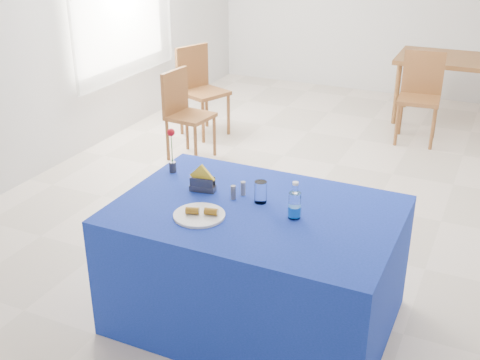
% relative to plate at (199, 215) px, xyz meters
% --- Properties ---
extents(floor, '(7.00, 7.00, 0.00)m').
position_rel_plate_xyz_m(floor, '(0.01, 2.00, -0.77)').
color(floor, beige).
rests_on(floor, ground).
extents(plate, '(0.29, 0.29, 0.01)m').
position_rel_plate_xyz_m(plate, '(0.00, 0.00, 0.00)').
color(plate, silver).
rests_on(plate, blue_table).
extents(drinking_glass, '(0.07, 0.07, 0.13)m').
position_rel_plate_xyz_m(drinking_glass, '(0.24, 0.31, 0.06)').
color(drinking_glass, white).
rests_on(drinking_glass, blue_table).
extents(salt_shaker, '(0.03, 0.03, 0.08)m').
position_rel_plate_xyz_m(salt_shaker, '(0.11, 0.35, 0.04)').
color(salt_shaker, slate).
rests_on(salt_shaker, blue_table).
extents(pepper_shaker, '(0.03, 0.03, 0.08)m').
position_rel_plate_xyz_m(pepper_shaker, '(0.08, 0.28, 0.04)').
color(pepper_shaker, '#5E5E62').
rests_on(pepper_shaker, blue_table).
extents(blue_table, '(1.60, 1.10, 0.76)m').
position_rel_plate_xyz_m(blue_table, '(0.25, 0.22, -0.39)').
color(blue_table, navy).
rests_on(blue_table, floor).
extents(water_bottle, '(0.07, 0.07, 0.21)m').
position_rel_plate_xyz_m(water_bottle, '(0.48, 0.21, 0.06)').
color(water_bottle, white).
rests_on(water_bottle, blue_table).
extents(napkin_holder, '(0.16, 0.08, 0.17)m').
position_rel_plate_xyz_m(napkin_holder, '(-0.14, 0.30, 0.04)').
color(napkin_holder, '#3D3C41').
rests_on(napkin_holder, blue_table).
extents(rose_vase, '(0.05, 0.05, 0.30)m').
position_rel_plate_xyz_m(rose_vase, '(-0.45, 0.47, 0.14)').
color(rose_vase, '#29292E').
rests_on(rose_vase, blue_table).
extents(oak_table, '(1.38, 0.90, 0.76)m').
position_rel_plate_xyz_m(oak_table, '(0.85, 4.63, -0.09)').
color(oak_table, brown).
rests_on(oak_table, floor).
extents(chair_bg_left, '(0.46, 0.46, 0.95)m').
position_rel_plate_xyz_m(chair_bg_left, '(0.58, 3.84, -0.22)').
color(chair_bg_left, brown).
rests_on(chair_bg_left, floor).
extents(chair_win_a, '(0.43, 0.43, 0.88)m').
position_rel_plate_xyz_m(chair_win_a, '(-1.46, 2.35, -0.26)').
color(chair_win_a, brown).
rests_on(chair_win_a, floor).
extents(chair_win_b, '(0.56, 0.56, 0.96)m').
position_rel_plate_xyz_m(chair_win_b, '(-1.66, 3.04, -0.21)').
color(chair_win_b, brown).
rests_on(chair_win_b, floor).
extents(banana_pieces, '(0.18, 0.09, 0.04)m').
position_rel_plate_xyz_m(banana_pieces, '(0.02, 0.00, 0.03)').
color(banana_pieces, gold).
rests_on(banana_pieces, plate).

